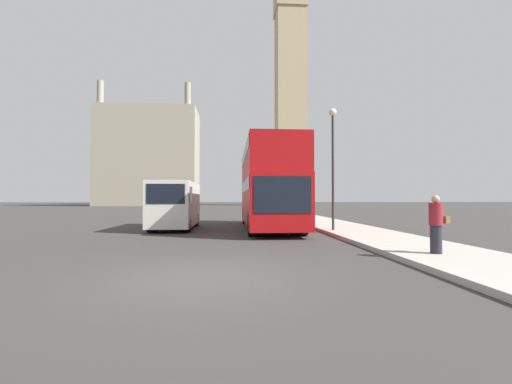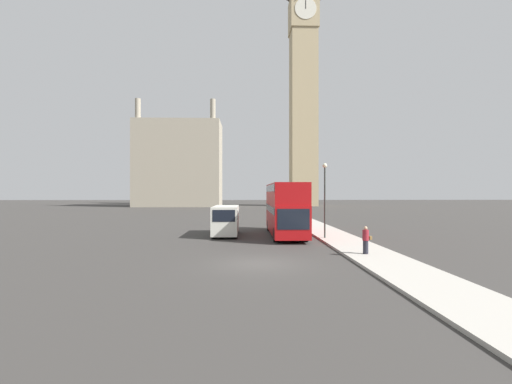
% 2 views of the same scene
% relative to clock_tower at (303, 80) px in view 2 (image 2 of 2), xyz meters
% --- Properties ---
extents(ground_plane, '(300.00, 300.00, 0.00)m').
position_rel_clock_tower_xyz_m(ground_plane, '(-14.85, -75.29, -34.38)').
color(ground_plane, '#383533').
extents(sidewalk_strip, '(3.20, 120.00, 0.15)m').
position_rel_clock_tower_xyz_m(sidewalk_strip, '(-8.25, -75.29, -34.31)').
color(sidewalk_strip, '#ADA89E').
rests_on(sidewalk_strip, ground_plane).
extents(clock_tower, '(7.48, 7.65, 67.05)m').
position_rel_clock_tower_xyz_m(clock_tower, '(0.00, 0.00, 0.00)').
color(clock_tower, tan).
rests_on(clock_tower, ground_plane).
extents(building_block_distant, '(21.97, 11.30, 27.12)m').
position_rel_clock_tower_xyz_m(building_block_distant, '(-33.33, -2.09, -23.22)').
color(building_block_distant, '#9E937F').
rests_on(building_block_distant, ground_plane).
extents(red_double_decker_bus, '(2.62, 10.49, 4.40)m').
position_rel_clock_tower_xyz_m(red_double_decker_bus, '(-12.21, -63.92, -31.92)').
color(red_double_decker_bus, '#A80F11').
rests_on(red_double_decker_bus, ground_plane).
extents(white_van, '(2.09, 5.62, 2.51)m').
position_rel_clock_tower_xyz_m(white_van, '(-17.24, -63.74, -33.04)').
color(white_van, silver).
rests_on(white_van, ground_plane).
extents(pedestrian, '(0.51, 0.35, 1.58)m').
position_rel_clock_tower_xyz_m(pedestrian, '(-8.65, -73.51, -33.44)').
color(pedestrian, '#23232D').
rests_on(pedestrian, sidewalk_strip).
extents(street_lamp, '(0.36, 0.36, 5.79)m').
position_rel_clock_tower_xyz_m(street_lamp, '(-9.40, -66.51, -30.43)').
color(street_lamp, '#2D332D').
rests_on(street_lamp, sidewalk_strip).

